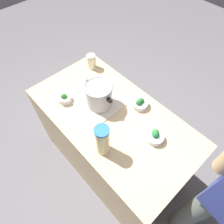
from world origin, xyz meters
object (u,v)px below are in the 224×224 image
cooking_pot (99,95)px  broccoli_bowl_front (155,136)px  broccoli_bowl_back (140,103)px  broccoli_bowl_center (65,98)px  lemonade_pitcher (102,140)px  mason_jar (91,61)px

cooking_pot → broccoli_bowl_front: size_ratio=2.25×
broccoli_bowl_back → broccoli_bowl_center: bearing=-137.3°
cooking_pot → lemonade_pitcher: lemonade_pitcher is taller
mason_jar → broccoli_bowl_front: bearing=-9.7°
cooking_pot → lemonade_pitcher: 0.40m
broccoli_bowl_center → lemonade_pitcher: bearing=-5.8°
mason_jar → cooking_pot: bearing=-31.3°
broccoli_bowl_front → broccoli_bowl_back: 0.31m
broccoli_bowl_center → cooking_pot: bearing=41.0°
broccoli_bowl_front → broccoli_bowl_center: size_ratio=1.17×
broccoli_bowl_back → lemonade_pitcher: bearing=-78.9°
broccoli_bowl_center → broccoli_bowl_back: bearing=42.7°
cooking_pot → broccoli_bowl_center: cooking_pot is taller
mason_jar → broccoli_bowl_front: (0.89, -0.15, -0.03)m
mason_jar → broccoli_bowl_back: size_ratio=1.00×
mason_jar → broccoli_bowl_center: (0.17, -0.42, -0.04)m
broccoli_bowl_back → broccoli_bowl_front: bearing=-27.1°
broccoli_bowl_front → broccoli_bowl_center: broccoli_bowl_front is taller
lemonade_pitcher → cooking_pot: bearing=143.0°
broccoli_bowl_front → cooking_pot: bearing=-170.8°
mason_jar → broccoli_bowl_front: mason_jar is taller
mason_jar → broccoli_bowl_front: size_ratio=1.06×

